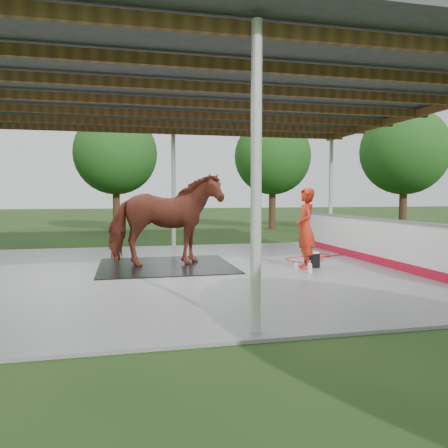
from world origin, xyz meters
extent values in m
plane|color=#1E3814|center=(0.00, 0.00, 0.00)|extent=(100.00, 100.00, 0.00)
cube|color=slate|center=(0.00, 0.00, 0.03)|extent=(12.00, 10.00, 0.05)
cylinder|color=beige|center=(0.00, -4.70, 1.98)|extent=(0.14, 0.14, 3.85)
cylinder|color=beige|center=(0.00, 4.70, 1.98)|extent=(0.14, 0.14, 3.85)
cylinder|color=beige|center=(5.70, 4.70, 1.98)|extent=(0.14, 0.14, 3.85)
cube|color=brown|center=(0.00, -4.50, 3.85)|extent=(12.00, 0.10, 0.18)
cube|color=brown|center=(0.00, -3.00, 3.85)|extent=(12.00, 0.10, 0.18)
cube|color=brown|center=(0.00, -1.50, 3.85)|extent=(12.00, 0.10, 0.18)
cube|color=brown|center=(0.00, 0.00, 3.85)|extent=(12.00, 0.10, 0.18)
cube|color=brown|center=(0.00, 1.50, 3.85)|extent=(12.00, 0.10, 0.18)
cube|color=brown|center=(0.00, 3.00, 3.85)|extent=(12.00, 0.10, 0.18)
cube|color=brown|center=(0.00, 4.50, 3.85)|extent=(12.00, 0.10, 0.18)
cube|color=brown|center=(5.70, 0.00, 3.85)|extent=(0.12, 10.00, 0.18)
cube|color=#38383A|center=(0.00, 0.00, 4.05)|extent=(12.60, 10.60, 0.10)
cube|color=red|center=(4.59, 0.00, 0.15)|extent=(0.14, 8.00, 0.20)
cube|color=white|center=(4.60, 0.00, 0.65)|extent=(0.12, 8.00, 1.00)
cube|color=slate|center=(4.60, 0.00, 1.17)|extent=(0.16, 8.00, 0.06)
cylinder|color=#382314|center=(-2.00, 12.00, 1.10)|extent=(0.36, 0.36, 2.20)
sphere|color=#194714|center=(-2.00, 12.00, 3.80)|extent=(4.00, 4.00, 4.00)
cylinder|color=#382314|center=(6.00, 12.00, 1.10)|extent=(0.36, 0.36, 2.20)
sphere|color=#194714|center=(6.00, 12.00, 3.80)|extent=(4.00, 4.00, 4.00)
cylinder|color=#382314|center=(11.00, 8.00, 1.10)|extent=(0.36, 0.36, 2.20)
sphere|color=#194714|center=(11.00, 8.00, 3.80)|extent=(4.00, 4.00, 4.00)
cube|color=black|center=(-0.64, 0.68, 0.06)|extent=(3.18, 2.98, 0.02)
imported|color=maroon|center=(-0.64, 0.68, 1.19)|extent=(2.77, 1.49, 2.24)
imported|color=red|center=(2.53, -0.40, 1.00)|extent=(0.59, 0.77, 1.90)
cylinder|color=black|center=(2.79, -0.22, 0.22)|extent=(0.39, 0.39, 0.34)
cylinder|color=white|center=(2.79, -0.22, 0.39)|extent=(0.35, 0.35, 0.03)
imported|color=silver|center=(2.39, -0.99, 0.19)|extent=(0.11, 0.12, 0.29)
imported|color=#338CD8|center=(2.34, -0.33, 0.13)|extent=(0.11, 0.11, 0.16)
torus|color=red|center=(3.06, 0.89, 0.06)|extent=(1.01, 1.01, 0.02)
torus|color=red|center=(3.71, 1.56, 0.06)|extent=(0.83, 0.83, 0.02)
cylinder|color=red|center=(3.96, 1.33, 0.06)|extent=(1.48, 0.50, 0.02)
camera|label=1|loc=(-1.59, -9.90, 1.78)|focal=35.00mm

